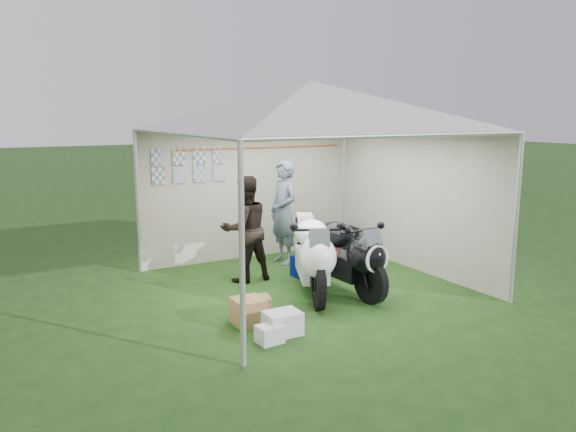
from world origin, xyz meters
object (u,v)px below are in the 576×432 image
motorcycle_white (312,252)px  crate_0 (282,323)px  person_blue_jacket (284,212)px  equipment_box (344,239)px  person_dark_jacket (245,229)px  crate_1 (248,311)px  motorcycle_black (343,253)px  paddock_stand (306,266)px  crate_2 (270,334)px  crate_3 (255,307)px  canopy_tent (309,111)px

motorcycle_white → crate_0: motorcycle_white is taller
person_blue_jacket → motorcycle_white: bearing=-18.2°
motorcycle_white → equipment_box: size_ratio=4.66×
person_dark_jacket → crate_1: 1.95m
motorcycle_black → equipment_box: bearing=52.3°
crate_1 → person_dark_jacket: bearing=66.1°
motorcycle_white → motorcycle_black: (0.43, -0.13, -0.03)m
motorcycle_white → crate_0: 1.63m
crate_0 → paddock_stand: bearing=52.5°
equipment_box → crate_2: bearing=-135.5°
crate_2 → crate_3: bearing=75.4°
crate_0 → person_blue_jacket: bearing=61.0°
crate_0 → crate_1: (-0.21, 0.49, 0.03)m
canopy_tent → crate_2: (-1.49, -1.63, -2.47)m
person_dark_jacket → motorcycle_black: bearing=127.0°
paddock_stand → person_blue_jacket: person_blue_jacket is taller
canopy_tent → crate_2: 3.32m
crate_2 → person_blue_jacket: bearing=58.6°
crate_1 → crate_3: size_ratio=0.93×
crate_2 → motorcycle_white: bearing=43.2°
person_dark_jacket → person_blue_jacket: (1.01, 0.63, 0.07)m
person_dark_jacket → motorcycle_white: bearing=115.0°
motorcycle_black → crate_0: motorcycle_black is taller
equipment_box → crate_1: (-3.16, -2.51, -0.06)m
person_dark_jacket → equipment_box: size_ratio=3.66×
motorcycle_black → crate_0: 1.87m
motorcycle_black → crate_0: size_ratio=5.12×
equipment_box → crate_1: equipment_box is taller
motorcycle_black → equipment_box: motorcycle_black is taller
canopy_tent → paddock_stand: (0.23, 0.44, -2.41)m
motorcycle_black → paddock_stand: bearing=90.0°
person_dark_jacket → crate_1: person_dark_jacket is taller
canopy_tent → crate_0: 3.12m
person_dark_jacket → equipment_box: 2.62m
person_blue_jacket → crate_1: bearing=-40.3°
canopy_tent → person_dark_jacket: (-0.71, 0.68, -1.76)m
person_dark_jacket → crate_1: bearing=63.3°
crate_2 → motorcycle_black: bearing=32.4°
canopy_tent → motorcycle_black: bearing=-61.7°
crate_0 → crate_3: size_ratio=1.05×
motorcycle_white → crate_3: motorcycle_white is taller
crate_0 → motorcycle_white: bearing=45.5°
crate_1 → canopy_tent: bearing=34.6°
canopy_tent → crate_0: (-1.25, -1.49, -2.44)m
paddock_stand → crate_0: (-1.49, -1.94, -0.03)m
paddock_stand → person_blue_jacket: size_ratio=0.25×
canopy_tent → equipment_box: bearing=41.5°
person_blue_jacket → crate_3: bearing=-39.7°
equipment_box → canopy_tent: bearing=-138.5°
crate_0 → crate_2: crate_0 is taller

